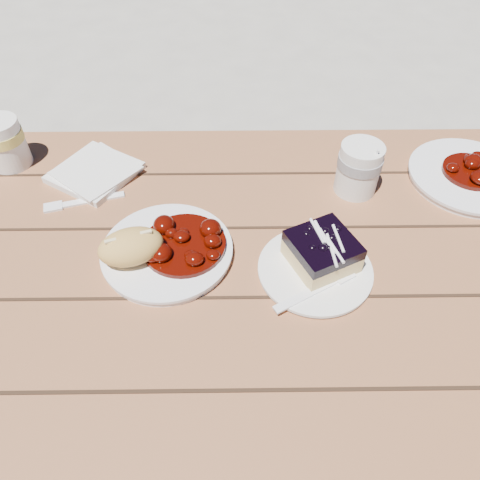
{
  "coord_description": "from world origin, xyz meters",
  "views": [
    {
      "loc": [
        0.14,
        -0.53,
        1.37
      ],
      "look_at": [
        0.14,
        -0.01,
        0.81
      ],
      "focal_mm": 35.0,
      "sensor_mm": 36.0,
      "label": 1
    }
  ],
  "objects_px": {
    "blueberry_cake": "(322,251)",
    "second_plate": "(469,177)",
    "main_plate": "(167,252)",
    "bread_roll": "(131,247)",
    "picnic_table": "(168,314)",
    "coffee_cup": "(359,169)",
    "dessert_plate": "(315,270)",
    "second_cup": "(5,143)"
  },
  "relations": [
    {
      "from": "coffee_cup",
      "to": "second_cup",
      "type": "relative_size",
      "value": 1.0
    },
    {
      "from": "main_plate",
      "to": "blueberry_cake",
      "type": "distance_m",
      "value": 0.27
    },
    {
      "from": "main_plate",
      "to": "second_cup",
      "type": "bearing_deg",
      "value": 143.34
    },
    {
      "from": "dessert_plate",
      "to": "picnic_table",
      "type": "bearing_deg",
      "value": 174.17
    },
    {
      "from": "main_plate",
      "to": "coffee_cup",
      "type": "height_order",
      "value": "coffee_cup"
    },
    {
      "from": "blueberry_cake",
      "to": "main_plate",
      "type": "bearing_deg",
      "value": 148.53
    },
    {
      "from": "main_plate",
      "to": "dessert_plate",
      "type": "bearing_deg",
      "value": -9.41
    },
    {
      "from": "picnic_table",
      "to": "blueberry_cake",
      "type": "xyz_separation_m",
      "value": [
        0.28,
        -0.01,
        0.2
      ]
    },
    {
      "from": "second_cup",
      "to": "blueberry_cake",
      "type": "bearing_deg",
      "value": -25.23
    },
    {
      "from": "coffee_cup",
      "to": "dessert_plate",
      "type": "bearing_deg",
      "value": -116.07
    },
    {
      "from": "main_plate",
      "to": "coffee_cup",
      "type": "xyz_separation_m",
      "value": [
        0.36,
        0.17,
        0.04
      ]
    },
    {
      "from": "bread_roll",
      "to": "picnic_table",
      "type": "bearing_deg",
      "value": 7.79
    },
    {
      "from": "picnic_table",
      "to": "dessert_plate",
      "type": "distance_m",
      "value": 0.32
    },
    {
      "from": "main_plate",
      "to": "bread_roll",
      "type": "distance_m",
      "value": 0.07
    },
    {
      "from": "picnic_table",
      "to": "coffee_cup",
      "type": "relative_size",
      "value": 19.22
    },
    {
      "from": "bread_roll",
      "to": "second_cup",
      "type": "height_order",
      "value": "second_cup"
    },
    {
      "from": "coffee_cup",
      "to": "second_plate",
      "type": "bearing_deg",
      "value": 6.4
    },
    {
      "from": "blueberry_cake",
      "to": "second_plate",
      "type": "height_order",
      "value": "blueberry_cake"
    },
    {
      "from": "coffee_cup",
      "to": "second_cup",
      "type": "distance_m",
      "value": 0.73
    },
    {
      "from": "bread_roll",
      "to": "second_plate",
      "type": "distance_m",
      "value": 0.7
    },
    {
      "from": "main_plate",
      "to": "dessert_plate",
      "type": "distance_m",
      "value": 0.26
    },
    {
      "from": "bread_roll",
      "to": "second_plate",
      "type": "bearing_deg",
      "value": 18.58
    },
    {
      "from": "dessert_plate",
      "to": "coffee_cup",
      "type": "relative_size",
      "value": 1.82
    },
    {
      "from": "dessert_plate",
      "to": "blueberry_cake",
      "type": "relative_size",
      "value": 1.41
    },
    {
      "from": "picnic_table",
      "to": "second_plate",
      "type": "xyz_separation_m",
      "value": [
        0.62,
        0.22,
        0.17
      ]
    },
    {
      "from": "picnic_table",
      "to": "dessert_plate",
      "type": "relative_size",
      "value": 10.56
    },
    {
      "from": "blueberry_cake",
      "to": "second_plate",
      "type": "relative_size",
      "value": 0.56
    },
    {
      "from": "bread_roll",
      "to": "coffee_cup",
      "type": "distance_m",
      "value": 0.46
    },
    {
      "from": "coffee_cup",
      "to": "second_plate",
      "type": "xyz_separation_m",
      "value": [
        0.24,
        0.03,
        -0.04
      ]
    },
    {
      "from": "main_plate",
      "to": "bread_roll",
      "type": "relative_size",
      "value": 2.03
    },
    {
      "from": "picnic_table",
      "to": "second_plate",
      "type": "bearing_deg",
      "value": 19.23
    },
    {
      "from": "picnic_table",
      "to": "main_plate",
      "type": "relative_size",
      "value": 8.9
    },
    {
      "from": "dessert_plate",
      "to": "second_plate",
      "type": "xyz_separation_m",
      "value": [
        0.35,
        0.24,
        0.0
      ]
    },
    {
      "from": "blueberry_cake",
      "to": "coffee_cup",
      "type": "bearing_deg",
      "value": 38.96
    },
    {
      "from": "main_plate",
      "to": "dessert_plate",
      "type": "height_order",
      "value": "main_plate"
    },
    {
      "from": "bread_roll",
      "to": "blueberry_cake",
      "type": "distance_m",
      "value": 0.32
    },
    {
      "from": "main_plate",
      "to": "bread_roll",
      "type": "bearing_deg",
      "value": -160.02
    },
    {
      "from": "blueberry_cake",
      "to": "second_cup",
      "type": "distance_m",
      "value": 0.69
    },
    {
      "from": "second_plate",
      "to": "second_cup",
      "type": "height_order",
      "value": "second_cup"
    },
    {
      "from": "coffee_cup",
      "to": "second_cup",
      "type": "xyz_separation_m",
      "value": [
        -0.72,
        0.09,
        0.0
      ]
    },
    {
      "from": "picnic_table",
      "to": "second_cup",
      "type": "height_order",
      "value": "second_cup"
    },
    {
      "from": "main_plate",
      "to": "dessert_plate",
      "type": "relative_size",
      "value": 1.19
    }
  ]
}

